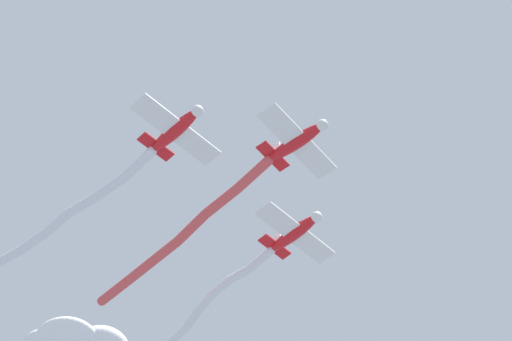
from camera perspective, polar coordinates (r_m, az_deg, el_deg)
airplane_lead at (r=70.64m, az=2.50°, el=1.77°), size 7.74×5.93×1.91m
smoke_trail_lead at (r=75.03m, az=-4.52°, el=-3.94°), size 5.31×19.25×2.99m
airplane_left_wing at (r=76.28m, az=2.38°, el=-3.76°), size 7.76×5.89×1.91m
smoke_trail_left_wing at (r=81.35m, az=-2.88°, el=-8.08°), size 2.47×16.41×1.54m
airplane_right_wing at (r=70.57m, az=-4.85°, el=2.48°), size 7.76×5.88×1.91m
smoke_trail_right_wing at (r=79.92m, az=-13.44°, el=-3.96°), size 9.59×27.54×2.16m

